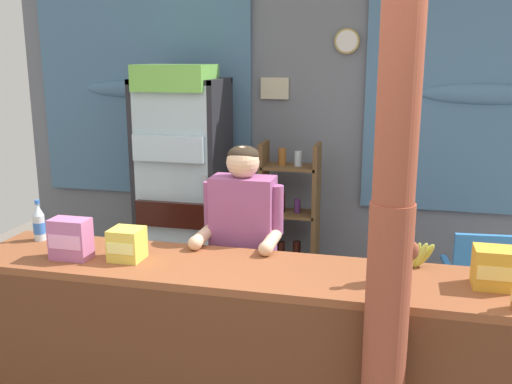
% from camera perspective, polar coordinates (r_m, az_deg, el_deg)
% --- Properties ---
extents(ground_plane, '(7.49, 7.49, 0.00)m').
position_cam_1_polar(ground_plane, '(3.83, 2.92, -18.12)').
color(ground_plane, slate).
extents(back_wall_curtained, '(5.59, 0.22, 2.86)m').
position_cam_1_polar(back_wall_curtained, '(4.95, 6.42, 7.42)').
color(back_wall_curtained, slate).
rests_on(back_wall_curtained, ground).
extents(stall_counter, '(2.93, 0.58, 0.95)m').
position_cam_1_polar(stall_counter, '(2.99, -1.66, -14.85)').
color(stall_counter, brown).
rests_on(stall_counter, ground).
extents(timber_post, '(0.20, 0.18, 2.85)m').
position_cam_1_polar(timber_post, '(2.37, 13.35, -2.47)').
color(timber_post, brown).
rests_on(timber_post, ground).
extents(drink_fridge, '(0.69, 0.62, 1.93)m').
position_cam_1_polar(drink_fridge, '(4.74, -7.29, 1.79)').
color(drink_fridge, '#232328').
rests_on(drink_fridge, ground).
extents(bottle_shelf_rack, '(0.48, 0.28, 1.31)m').
position_cam_1_polar(bottle_shelf_rack, '(4.79, 3.32, -2.60)').
color(bottle_shelf_rack, brown).
rests_on(bottle_shelf_rack, ground).
extents(plastic_lawn_chair, '(0.48, 0.48, 0.86)m').
position_cam_1_polar(plastic_lawn_chair, '(4.28, 21.24, -8.17)').
color(plastic_lawn_chair, '#3884D6').
rests_on(plastic_lawn_chair, ground).
extents(shopkeeper, '(0.48, 0.42, 1.50)m').
position_cam_1_polar(shopkeeper, '(3.40, -1.31, -4.79)').
color(shopkeeper, '#28282D').
rests_on(shopkeeper, ground).
extents(soda_bottle_grape_soda, '(0.10, 0.10, 0.32)m').
position_cam_1_polar(soda_bottle_grape_soda, '(2.78, 13.24, -6.13)').
color(soda_bottle_grape_soda, '#56286B').
rests_on(soda_bottle_grape_soda, stall_counter).
extents(soda_bottle_water, '(0.07, 0.07, 0.24)m').
position_cam_1_polar(soda_bottle_water, '(3.55, -20.71, -2.91)').
color(soda_bottle_water, silver).
rests_on(soda_bottle_water, stall_counter).
extents(snack_box_instant_noodle, '(0.17, 0.16, 0.17)m').
position_cam_1_polar(snack_box_instant_noodle, '(3.10, -12.67, -5.06)').
color(snack_box_instant_noodle, '#EAD14C').
rests_on(snack_box_instant_noodle, stall_counter).
extents(snack_box_wafer, '(0.20, 0.12, 0.22)m').
position_cam_1_polar(snack_box_wafer, '(3.18, -17.89, -4.44)').
color(snack_box_wafer, '#B76699').
rests_on(snack_box_wafer, stall_counter).
extents(snack_box_choco_powder, '(0.18, 0.16, 0.19)m').
position_cam_1_polar(snack_box_choco_powder, '(2.88, 22.44, -6.96)').
color(snack_box_choco_powder, gold).
rests_on(snack_box_choco_powder, stall_counter).
extents(banana_bunch, '(0.27, 0.07, 0.16)m').
position_cam_1_polar(banana_bunch, '(3.03, 14.92, -6.04)').
color(banana_bunch, '#B7C647').
rests_on(banana_bunch, stall_counter).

